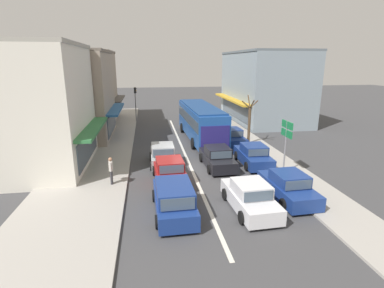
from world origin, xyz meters
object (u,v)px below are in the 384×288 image
Objects in this scene: sedan_adjacent_lane_trail at (250,197)px; street_tree_right at (249,122)px; hatchback_adjacent_lane_lead at (163,155)px; parked_sedan_kerb_front at (288,187)px; city_bus at (201,120)px; parked_sedan_kerb_third at (231,137)px; directional_road_sign at (287,134)px; parked_sedan_kerb_second at (253,155)px; traffic_light_downstreet at (135,99)px; sedan_queue_gap_filler at (170,172)px; pedestrian_with_handbag_near at (111,169)px; sedan_queue_far_back at (217,158)px; wagon_behind_bus_near at (174,199)px.

sedan_adjacent_lane_trail is 12.52m from street_tree_right.
hatchback_adjacent_lane_lead reaches higher than parked_sedan_kerb_front.
city_bus is 2.56× the size of parked_sedan_kerb_third.
directional_road_sign is (3.74, -9.75, 0.82)m from city_bus.
traffic_light_downstreet reaches higher than parked_sedan_kerb_second.
hatchback_adjacent_lane_lead reaches higher than parked_sedan_kerb_third.
directional_road_sign is (7.41, 0.16, 2.04)m from sedan_queue_gap_filler.
street_tree_right reaches higher than traffic_light_downstreet.
sedan_queue_gap_filler is 3.46m from pedestrian_with_handbag_near.
sedan_adjacent_lane_trail is 1.01× the size of parked_sedan_kerb_second.
hatchback_adjacent_lane_lead is at bearing 164.77° from sedan_queue_far_back.
hatchback_adjacent_lane_lead is at bearing 172.34° from parked_sedan_kerb_second.
city_bus reaches higher than hatchback_adjacent_lane_lead.
street_tree_right is (4.13, 5.42, 1.34)m from sedan_queue_far_back.
parked_sedan_kerb_third is at bearing -53.71° from traffic_light_downstreet.
wagon_behind_bus_near is at bearing -84.12° from traffic_light_downstreet.
sedan_queue_far_back is 3.86m from hatchback_adjacent_lane_lead.
parked_sedan_kerb_third is at bearing -41.04° from city_bus.
city_bus reaches higher than sedan_adjacent_lane_trail.
directional_road_sign reaches higher than parked_sedan_kerb_front.
city_bus reaches higher than parked_sedan_kerb_third.
wagon_behind_bus_near is 7.16m from sedan_queue_far_back.
sedan_adjacent_lane_trail is 2.62× the size of pedestrian_with_handbag_near.
traffic_light_downstreet is (-8.59, 11.69, 2.19)m from parked_sedan_kerb_third.
parked_sedan_kerb_second is (6.38, -0.86, -0.05)m from hatchback_adjacent_lane_lead.
sedan_queue_gap_filler is at bearing 1.49° from pedestrian_with_handbag_near.
pedestrian_with_handbag_near is at bearing -92.63° from traffic_light_downstreet.
sedan_queue_far_back is 18.44m from traffic_light_downstreet.
hatchback_adjacent_lane_lead is (-3.86, 7.39, 0.05)m from sedan_adjacent_lane_trail.
sedan_queue_far_back is (-0.20, -7.68, -1.22)m from city_bus.
sedan_adjacent_lane_trail is 12.22m from parked_sedan_kerb_third.
directional_road_sign is (1.27, -2.23, 2.04)m from parked_sedan_kerb_second.
parked_sedan_kerb_third is at bearing 90.91° from parked_sedan_kerb_second.
directional_road_sign reaches higher than wagon_behind_bus_near.
pedestrian_with_handbag_near reaches higher than sedan_queue_gap_filler.
traffic_light_downstreet is 19.72m from pedestrian_with_handbag_near.
wagon_behind_bus_near is 1.06× the size of sedan_adjacent_lane_trail.
parked_sedan_kerb_third is at bearing 65.29° from sedan_queue_far_back.
hatchback_adjacent_lane_lead reaches higher than parked_sedan_kerb_second.
street_tree_right is at bearing 74.47° from parked_sedan_kerb_second.
city_bus is 7.82m from hatchback_adjacent_lane_lead.
hatchback_adjacent_lane_lead is at bearing -150.69° from street_tree_right.
city_bus is 2.41× the size of wagon_behind_bus_near.
parked_sedan_kerb_front is at bearing 6.89° from wagon_behind_bus_near.
sedan_queue_gap_filler and sedan_queue_far_back have the same top height.
hatchback_adjacent_lane_lead is at bearing -143.91° from parked_sedan_kerb_third.
traffic_light_downstreet is at bearing 126.29° from parked_sedan_kerb_third.
sedan_queue_gap_filler is 1.01× the size of sedan_queue_far_back.
directional_road_sign is at bearing -79.96° from parked_sedan_kerb_third.
parked_sedan_kerb_second is at bearing -7.66° from hatchback_adjacent_lane_lead.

